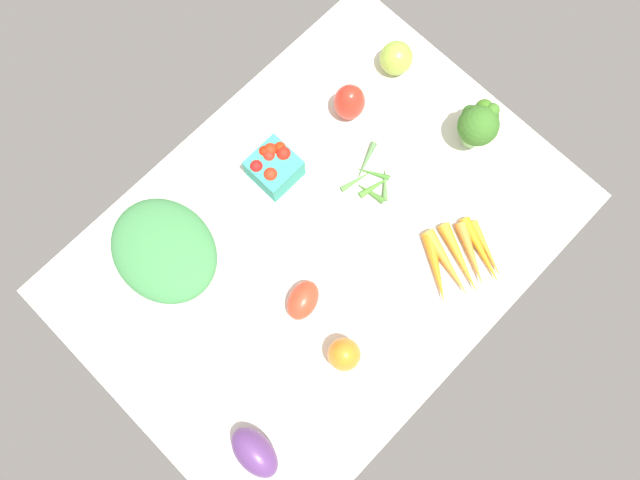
{
  "coord_description": "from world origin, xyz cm",
  "views": [
    {
      "loc": [
        20.84,
        20.47,
        123.82
      ],
      "look_at": [
        0.0,
        0.0,
        4.0
      ],
      "focal_mm": 32.96,
      "sensor_mm": 36.0,
      "label": 1
    }
  ],
  "objects_px": {
    "broccoli_head": "(479,124)",
    "okra_pile": "(371,179)",
    "bell_pepper_orange": "(344,354)",
    "carrot_bunch": "(460,260)",
    "roma_tomato": "(303,300)",
    "leafy_greens_clump": "(164,250)",
    "eggplant": "(255,452)",
    "heirloom_tomato_green": "(396,58)",
    "bell_pepper_red": "(349,102)",
    "berry_basket": "(274,166)"
  },
  "relations": [
    {
      "from": "broccoli_head",
      "to": "okra_pile",
      "type": "distance_m",
      "value": 0.25
    },
    {
      "from": "bell_pepper_orange",
      "to": "carrot_bunch",
      "type": "bearing_deg",
      "value": 173.07
    },
    {
      "from": "roma_tomato",
      "to": "carrot_bunch",
      "type": "height_order",
      "value": "roma_tomato"
    },
    {
      "from": "leafy_greens_clump",
      "to": "broccoli_head",
      "type": "xyz_separation_m",
      "value": [
        -0.65,
        0.28,
        0.04
      ]
    },
    {
      "from": "roma_tomato",
      "to": "broccoli_head",
      "type": "bearing_deg",
      "value": 161.94
    },
    {
      "from": "leafy_greens_clump",
      "to": "bell_pepper_orange",
      "type": "relative_size",
      "value": 2.83
    },
    {
      "from": "leafy_greens_clump",
      "to": "eggplant",
      "type": "xyz_separation_m",
      "value": [
        0.14,
        0.42,
        0.0
      ]
    },
    {
      "from": "eggplant",
      "to": "heirloom_tomato_green",
      "type": "xyz_separation_m",
      "value": [
        -0.8,
        -0.38,
        0.0
      ]
    },
    {
      "from": "roma_tomato",
      "to": "heirloom_tomato_green",
      "type": "xyz_separation_m",
      "value": [
        -0.53,
        -0.24,
        0.01
      ]
    },
    {
      "from": "broccoli_head",
      "to": "okra_pile",
      "type": "bearing_deg",
      "value": -21.66
    },
    {
      "from": "broccoli_head",
      "to": "okra_pile",
      "type": "height_order",
      "value": "broccoli_head"
    },
    {
      "from": "broccoli_head",
      "to": "carrot_bunch",
      "type": "distance_m",
      "value": 0.29
    },
    {
      "from": "roma_tomato",
      "to": "leafy_greens_clump",
      "type": "distance_m",
      "value": 0.31
    },
    {
      "from": "leafy_greens_clump",
      "to": "broccoli_head",
      "type": "bearing_deg",
      "value": 156.37
    },
    {
      "from": "carrot_bunch",
      "to": "bell_pepper_red",
      "type": "bearing_deg",
      "value": -101.64
    },
    {
      "from": "bell_pepper_red",
      "to": "okra_pile",
      "type": "bearing_deg",
      "value": 60.96
    },
    {
      "from": "roma_tomato",
      "to": "carrot_bunch",
      "type": "xyz_separation_m",
      "value": [
        -0.29,
        0.17,
        -0.02
      ]
    },
    {
      "from": "broccoli_head",
      "to": "berry_basket",
      "type": "distance_m",
      "value": 0.44
    },
    {
      "from": "berry_basket",
      "to": "bell_pepper_red",
      "type": "distance_m",
      "value": 0.22
    },
    {
      "from": "bell_pepper_red",
      "to": "eggplant",
      "type": "bearing_deg",
      "value": 29.85
    },
    {
      "from": "berry_basket",
      "to": "eggplant",
      "type": "distance_m",
      "value": 0.58
    },
    {
      "from": "leafy_greens_clump",
      "to": "okra_pile",
      "type": "distance_m",
      "value": 0.47
    },
    {
      "from": "leafy_greens_clump",
      "to": "okra_pile",
      "type": "xyz_separation_m",
      "value": [
        -0.42,
        0.19,
        -0.03
      ]
    },
    {
      "from": "leafy_greens_clump",
      "to": "heirloom_tomato_green",
      "type": "xyz_separation_m",
      "value": [
        -0.66,
        0.04,
        0.0
      ]
    },
    {
      "from": "bell_pepper_orange",
      "to": "broccoli_head",
      "type": "height_order",
      "value": "broccoli_head"
    },
    {
      "from": "roma_tomato",
      "to": "bell_pepper_orange",
      "type": "distance_m",
      "value": 0.14
    },
    {
      "from": "heirloom_tomato_green",
      "to": "eggplant",
      "type": "bearing_deg",
      "value": 25.03
    },
    {
      "from": "bell_pepper_orange",
      "to": "bell_pepper_red",
      "type": "height_order",
      "value": "bell_pepper_red"
    },
    {
      "from": "broccoli_head",
      "to": "berry_basket",
      "type": "bearing_deg",
      "value": -34.77
    },
    {
      "from": "carrot_bunch",
      "to": "leafy_greens_clump",
      "type": "bearing_deg",
      "value": -46.97
    },
    {
      "from": "carrot_bunch",
      "to": "bell_pepper_red",
      "type": "height_order",
      "value": "bell_pepper_red"
    },
    {
      "from": "roma_tomato",
      "to": "eggplant",
      "type": "relative_size",
      "value": 0.77
    },
    {
      "from": "broccoli_head",
      "to": "berry_basket",
      "type": "relative_size",
      "value": 1.29
    },
    {
      "from": "roma_tomato",
      "to": "bell_pepper_red",
      "type": "bearing_deg",
      "value": -165.79
    },
    {
      "from": "broccoli_head",
      "to": "bell_pepper_red",
      "type": "bearing_deg",
      "value": -58.51
    },
    {
      "from": "broccoli_head",
      "to": "roma_tomato",
      "type": "bearing_deg",
      "value": -0.66
    },
    {
      "from": "bell_pepper_orange",
      "to": "berry_basket",
      "type": "relative_size",
      "value": 0.92
    },
    {
      "from": "heirloom_tomato_green",
      "to": "bell_pepper_orange",
      "type": "bearing_deg",
      "value": 33.82
    },
    {
      "from": "roma_tomato",
      "to": "berry_basket",
      "type": "distance_m",
      "value": 0.29
    },
    {
      "from": "leafy_greens_clump",
      "to": "eggplant",
      "type": "relative_size",
      "value": 2.21
    },
    {
      "from": "okra_pile",
      "to": "bell_pepper_red",
      "type": "relative_size",
      "value": 1.38
    },
    {
      "from": "bell_pepper_orange",
      "to": "heirloom_tomato_green",
      "type": "bearing_deg",
      "value": -146.18
    },
    {
      "from": "roma_tomato",
      "to": "okra_pile",
      "type": "height_order",
      "value": "roma_tomato"
    },
    {
      "from": "bell_pepper_orange",
      "to": "carrot_bunch",
      "type": "xyz_separation_m",
      "value": [
        -0.31,
        0.04,
        -0.03
      ]
    },
    {
      "from": "heirloom_tomato_green",
      "to": "leafy_greens_clump",
      "type": "bearing_deg",
      "value": -3.77
    },
    {
      "from": "okra_pile",
      "to": "eggplant",
      "type": "bearing_deg",
      "value": 21.63
    },
    {
      "from": "roma_tomato",
      "to": "eggplant",
      "type": "distance_m",
      "value": 0.31
    },
    {
      "from": "leafy_greens_clump",
      "to": "bell_pepper_red",
      "type": "relative_size",
      "value": 2.54
    },
    {
      "from": "okra_pile",
      "to": "carrot_bunch",
      "type": "bearing_deg",
      "value": 89.65
    },
    {
      "from": "bell_pepper_orange",
      "to": "berry_basket",
      "type": "height_order",
      "value": "bell_pepper_orange"
    }
  ]
}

